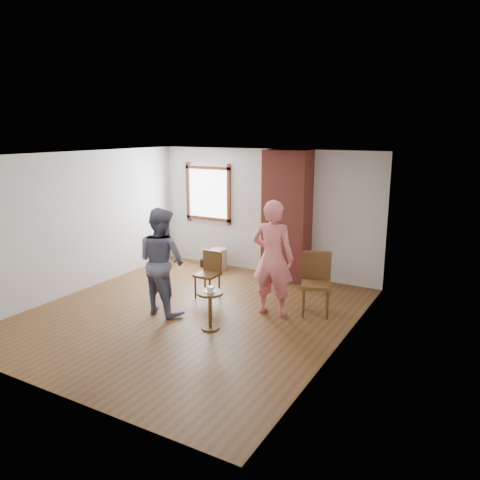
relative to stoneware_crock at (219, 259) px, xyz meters
The scene contains 12 objects.
ground 2.59m from the stoneware_crock, 68.57° to the right, with size 5.50×5.50×0.00m, color brown.
room_shell 2.55m from the stoneware_crock, 63.72° to the right, with size 5.04×5.52×2.62m.
brick_chimney 1.88m from the stoneware_crock, ahead, with size 0.90×0.50×2.60m, color #9F4338.
stoneware_crock is the anchor object (origin of this frame).
dark_pot 0.42m from the stoneware_crock, behind, with size 0.17×0.17×0.17m, color black.
dining_chair_left 1.70m from the stoneware_crock, 64.00° to the right, with size 0.39×0.39×0.83m.
dining_chair_right 3.03m from the stoneware_crock, 25.95° to the right, with size 0.61×0.61×1.02m.
side_table 3.16m from the stoneware_crock, 60.50° to the right, with size 0.40×0.40×0.60m.
cake_plate 3.17m from the stoneware_crock, 60.50° to the right, with size 0.18×0.18×0.01m, color white.
cake_slice 3.18m from the stoneware_crock, 60.34° to the right, with size 0.08×0.07×0.06m, color white.
man 2.68m from the stoneware_crock, 78.96° to the right, with size 0.86×0.67×1.77m, color #16173C.
person_pink 2.82m from the stoneware_crock, 39.36° to the right, with size 0.70×0.46×1.91m, color #F77B7E.
Camera 1 is at (4.27, -5.93, 2.97)m, focal length 35.00 mm.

